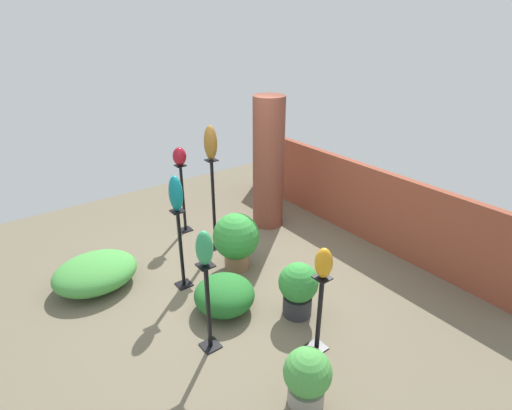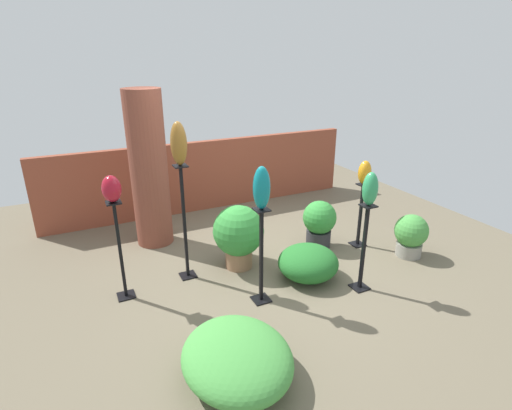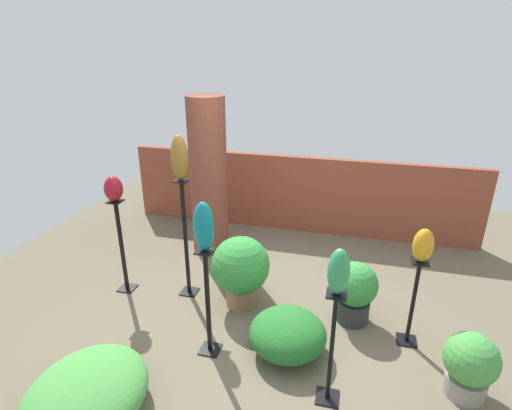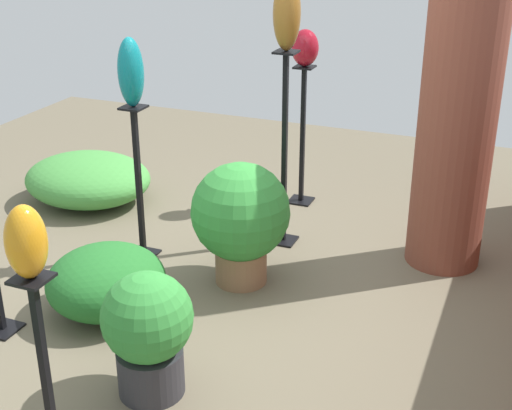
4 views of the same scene
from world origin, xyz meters
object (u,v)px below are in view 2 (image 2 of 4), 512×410
at_px(pedestal_bronze, 185,228).
at_px(art_vase_ruby, 112,189).
at_px(pedestal_amber, 360,218).
at_px(potted_plant_near_pillar, 319,222).
at_px(brick_pillar, 149,170).
at_px(art_vase_teal, 262,188).
at_px(pedestal_teal, 261,260).
at_px(art_vase_amber, 365,173).
at_px(potted_plant_walkway_edge, 411,234).
at_px(art_vase_bronze, 179,144).
at_px(art_vase_jade, 370,189).
at_px(pedestal_jade, 363,252).
at_px(pedestal_ruby, 121,255).
at_px(potted_plant_back_center, 238,233).

bearing_deg(pedestal_bronze, art_vase_ruby, -170.86).
distance_m(pedestal_amber, potted_plant_near_pillar, 0.61).
bearing_deg(brick_pillar, art_vase_teal, -69.78).
height_order(pedestal_teal, potted_plant_near_pillar, pedestal_teal).
height_order(art_vase_ruby, potted_plant_near_pillar, art_vase_ruby).
relative_size(pedestal_amber, art_vase_amber, 2.80).
bearing_deg(potted_plant_walkway_edge, art_vase_ruby, 169.69).
xyz_separation_m(pedestal_bronze, art_vase_bronze, (-0.00, 0.00, 1.05)).
bearing_deg(art_vase_jade, pedestal_jade, 0.00).
bearing_deg(potted_plant_near_pillar, art_vase_ruby, -177.92).
distance_m(art_vase_teal, art_vase_bronze, 1.14).
distance_m(art_vase_ruby, potted_plant_near_pillar, 2.95).
distance_m(pedestal_teal, pedestal_bronze, 1.09).
relative_size(brick_pillar, potted_plant_walkway_edge, 3.69).
bearing_deg(art_vase_ruby, brick_pillar, 63.95).
distance_m(brick_pillar, art_vase_teal, 2.23).
bearing_deg(art_vase_teal, art_vase_bronze, 124.72).
xyz_separation_m(pedestal_ruby, art_vase_bronze, (0.80, 0.13, 1.19)).
bearing_deg(pedestal_ruby, potted_plant_back_center, 2.74).
relative_size(brick_pillar, art_vase_amber, 6.63).
bearing_deg(potted_plant_back_center, pedestal_bronze, 175.34).
xyz_separation_m(art_vase_amber, potted_plant_walkway_edge, (0.43, -0.58, -0.80)).
bearing_deg(pedestal_teal, art_vase_teal, 0.00).
height_order(pedestal_ruby, potted_plant_walkway_edge, pedestal_ruby).
xyz_separation_m(pedestal_jade, art_vase_amber, (0.73, 0.94, 0.63)).
xyz_separation_m(art_vase_amber, art_vase_ruby, (-3.35, 0.11, 0.22)).
xyz_separation_m(art_vase_teal, art_vase_ruby, (-1.41, 0.76, -0.04)).
height_order(pedestal_ruby, potted_plant_near_pillar, pedestal_ruby).
height_order(pedestal_teal, pedestal_amber, pedestal_teal).
relative_size(pedestal_jade, potted_plant_back_center, 1.26).
distance_m(pedestal_ruby, potted_plant_walkway_edge, 3.85).
relative_size(pedestal_jade, art_vase_jade, 2.81).
height_order(pedestal_teal, art_vase_bronze, art_vase_bronze).
bearing_deg(pedestal_jade, potted_plant_walkway_edge, 17.45).
bearing_deg(pedestal_jade, brick_pillar, 129.72).
relative_size(pedestal_teal, art_vase_amber, 3.36).
distance_m(pedestal_amber, art_vase_bronze, 2.88).
height_order(pedestal_bronze, art_vase_jade, same).
distance_m(art_vase_ruby, art_vase_jade, 2.82).
distance_m(brick_pillar, pedestal_amber, 3.14).
bearing_deg(pedestal_amber, art_vase_jade, -127.87).
bearing_deg(art_vase_bronze, pedestal_ruby, -170.86).
relative_size(pedestal_teal, pedestal_bronze, 0.77).
distance_m(art_vase_jade, potted_plant_near_pillar, 1.47).
relative_size(pedestal_teal, art_vase_jade, 2.96).
distance_m(art_vase_teal, art_vase_ruby, 1.60).
xyz_separation_m(pedestal_teal, pedestal_jade, (1.21, -0.29, -0.03)).
xyz_separation_m(art_vase_jade, potted_plant_back_center, (-1.13, 1.13, -0.79)).
bearing_deg(brick_pillar, art_vase_bronze, -82.81).
relative_size(pedestal_ruby, art_vase_teal, 2.53).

